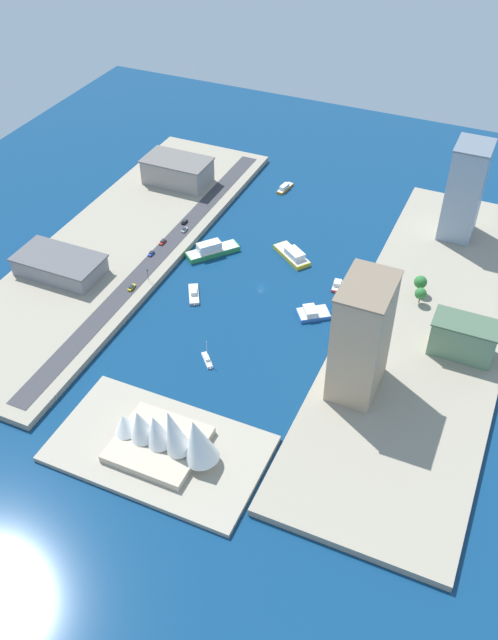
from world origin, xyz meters
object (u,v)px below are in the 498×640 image
Objects in this scene: sailboat_small_white at (207,360)px; yacht_sleek_gray at (194,294)px; catamaran_blue at (313,313)px; taxi_yellow_cab at (132,287)px; water_taxi_orange at (285,188)px; ferry_yellow_fast at (293,255)px; terminal_long_green at (464,338)px; pickup_red at (163,242)px; van_white at (184,230)px; traffic_light_waterfront at (148,273)px; hatchback_blue at (151,253)px; tugboat_red at (337,285)px; tower_tall_glass at (465,191)px; warehouse_low_gray at (60,265)px; suv_black at (185,222)px; opera_landmark at (167,436)px; ferry_green_doubledeck at (212,250)px; apartment_midrise_tan at (362,338)px; carpark_squat_concrete at (177,171)px.

sailboat_small_white reaches higher than yacht_sleek_gray.
catamaran_blue is 86.92m from taxi_yellow_cab.
water_taxi_orange is at bearing -61.98° from catamaran_blue.
terminal_long_green reaches higher than ferry_yellow_fast.
van_white is at bearing -108.74° from pickup_red.
catamaran_blue is at bearing -172.35° from traffic_light_waterfront.
hatchback_blue is at bearing -63.89° from traffic_light_waterfront.
tugboat_red is at bearing 126.91° from water_taxi_orange.
warehouse_low_gray is (170.35, 113.73, -20.77)m from tower_tall_glass.
tugboat_red is 91.88m from traffic_light_waterfront.
taxi_yellow_cab reaches higher than pickup_red.
yacht_sleek_gray is 147.12m from tower_tall_glass.
opera_landmark reaches higher than suv_black.
opera_landmark is (89.08, 96.60, -1.13)m from terminal_long_green.
ferry_green_doubledeck is at bearing -21.54° from catamaran_blue.
taxi_yellow_cab reaches higher than tugboat_red.
sailboat_small_white is at bearing 143.92° from traffic_light_waterfront.
pickup_red is (137.22, 71.20, -24.51)m from tower_tall_glass.
taxi_yellow_cab is at bearing -51.06° from opera_landmark.
yacht_sleek_gray is (26.13, -38.12, 0.11)m from sailboat_small_white.
sailboat_small_white is 0.23× the size of apartment_midrise_tan.
traffic_light_waterfront is at bearing 4.22° from yacht_sleek_gray.
ferry_yellow_fast is at bearing -135.20° from taxi_yellow_cab.
carpark_squat_concrete is at bearing -25.10° from tugboat_red.
ferry_green_doubledeck is 26.30m from pickup_red.
ferry_yellow_fast is at bearing -160.85° from ferry_green_doubledeck.
ferry_yellow_fast is at bearing -23.46° from terminal_long_green.
carpark_squat_concrete reaches higher than ferry_green_doubledeck.
pickup_red is 32.17m from traffic_light_waterfront.
ferry_green_doubledeck is 1.13× the size of ferry_yellow_fast.
ferry_yellow_fast is 4.53× the size of pickup_red.
van_white is (85.02, -34.43, 2.53)m from catamaran_blue.
suv_black is 0.84× the size of pickup_red.
sailboat_small_white is at bearing 25.18° from terminal_long_green.
catamaran_blue is 3.81× the size of van_white.
opera_landmark is (-42.52, 123.06, 7.84)m from ferry_green_doubledeck.
tugboat_red is 2.00× the size of taxi_yellow_cab.
apartment_midrise_tan is 11.73× the size of hatchback_blue.
suv_black is at bearing 60.39° from water_taxi_orange.
sailboat_small_white is 2.71× the size of hatchback_blue.
traffic_light_waterfront is at bearing 65.55° from ferry_green_doubledeck.
pickup_red is (64.89, 19.22, 2.03)m from ferry_yellow_fast.
terminal_long_green is at bearing 156.54° from ferry_yellow_fast.
opera_landmark reaches higher than tugboat_red.
catamaran_blue is 0.45× the size of carpark_squat_concrete.
sailboat_small_white is at bearing 98.88° from water_taxi_orange.
ferry_yellow_fast is 92.93m from tower_tall_glass.
carpark_squat_concrete is (-10.11, -102.17, 2.69)m from warehouse_low_gray.
carpark_squat_concrete reaches higher than pickup_red.
opera_landmark is (21.82, 97.67, 8.85)m from catamaran_blue.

